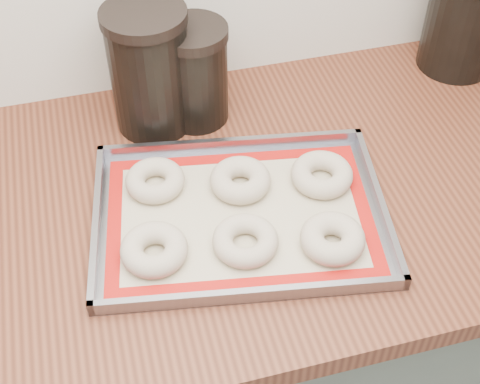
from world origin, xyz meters
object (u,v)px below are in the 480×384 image
object	(u,v)px
bagel_back_left	(155,180)
bagel_back_mid	(240,180)
baking_tray	(240,215)
canister_mid	(195,74)
bagel_front_mid	(245,241)
bagel_front_left	(154,250)
bagel_front_right	(333,239)
bagel_back_right	(322,175)
canister_left	(150,70)
canister_right	(465,18)

from	to	relation	value
bagel_back_left	bagel_back_mid	bearing A→B (deg)	-15.27
baking_tray	bagel_back_left	size ratio (longest dim) A/B	5.20
bagel_back_left	canister_mid	xyz separation A→B (m)	(0.11, 0.17, 0.07)
bagel_front_mid	bagel_front_left	bearing A→B (deg)	172.80
bagel_front_left	canister_mid	size ratio (longest dim) A/B	0.54
bagel_front_right	bagel_back_mid	xyz separation A→B (m)	(-0.10, 0.16, -0.00)
bagel_front_mid	bagel_back_right	world-z (taller)	bagel_back_right
bagel_back_left	canister_mid	size ratio (longest dim) A/B	0.52
bagel_back_mid	canister_mid	size ratio (longest dim) A/B	0.53
baking_tray	bagel_back_left	distance (m)	0.15
bagel_front_mid	bagel_back_mid	world-z (taller)	bagel_back_mid
bagel_front_right	canister_mid	size ratio (longest dim) A/B	0.53
bagel_front_right	canister_mid	bearing A→B (deg)	109.77
bagel_front_right	canister_left	distance (m)	0.43
canister_mid	canister_right	world-z (taller)	canister_right
bagel_front_right	bagel_back_mid	distance (m)	0.19
bagel_back_left	canister_left	world-z (taller)	canister_left
bagel_back_left	canister_right	distance (m)	0.68
bagel_front_left	canister_mid	distance (m)	0.35
bagel_front_mid	bagel_back_mid	bearing A→B (deg)	78.46
canister_left	canister_right	size ratio (longest dim) A/B	1.10
baking_tray	bagel_front_left	size ratio (longest dim) A/B	4.98
bagel_back_mid	canister_left	bearing A→B (deg)	116.88
bagel_front_mid	canister_mid	distance (m)	0.34
baking_tray	bagel_front_mid	world-z (taller)	bagel_front_mid
bagel_back_left	bagel_back_right	distance (m)	0.28
bagel_front_mid	bagel_back_mid	xyz separation A→B (m)	(0.03, 0.13, 0.00)
bagel_front_right	bagel_back_left	distance (m)	0.31
canister_right	bagel_back_left	bearing A→B (deg)	-163.12
bagel_front_right	bagel_back_left	size ratio (longest dim) A/B	1.02
canister_left	canister_right	world-z (taller)	canister_left
baking_tray	bagel_front_right	world-z (taller)	bagel_front_right
baking_tray	canister_left	world-z (taller)	canister_left
bagel_front_left	bagel_back_right	bearing A→B (deg)	16.23
bagel_front_right	bagel_back_right	size ratio (longest dim) A/B	0.96
baking_tray	bagel_back_mid	bearing A→B (deg)	74.61
bagel_back_mid	bagel_back_right	world-z (taller)	bagel_back_mid
bagel_back_right	canister_mid	distance (m)	0.29
bagel_back_mid	bagel_front_left	bearing A→B (deg)	-146.33
bagel_back_left	bagel_back_right	bearing A→B (deg)	-12.28
canister_mid	canister_right	size ratio (longest dim) A/B	0.90
bagel_front_mid	bagel_back_left	world-z (taller)	same
canister_left	canister_mid	size ratio (longest dim) A/B	1.22
canister_mid	canister_right	bearing A→B (deg)	2.79
bagel_back_left	canister_mid	bearing A→B (deg)	57.72
canister_left	canister_mid	world-z (taller)	canister_left
canister_left	canister_mid	distance (m)	0.08
bagel_front_right	canister_left	size ratio (longest dim) A/B	0.43
canister_right	canister_mid	bearing A→B (deg)	-177.21
bagel_back_mid	canister_mid	bearing A→B (deg)	97.77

